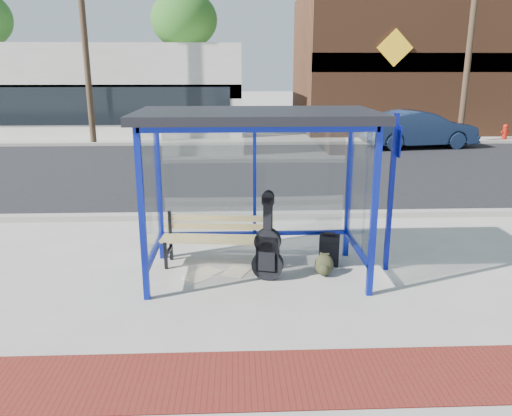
{
  "coord_description": "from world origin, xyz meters",
  "views": [
    {
      "loc": [
        -0.3,
        -6.91,
        2.99
      ],
      "look_at": [
        -0.0,
        0.2,
        0.98
      ],
      "focal_mm": 35.0,
      "sensor_mm": 36.0,
      "label": 1
    }
  ],
  "objects_px": {
    "backpack": "(324,265)",
    "fire_hydrant": "(505,132)",
    "suitcase": "(329,250)",
    "guitar_bag": "(268,250)",
    "parked_car": "(419,129)",
    "bench": "(217,236)"
  },
  "relations": [
    {
      "from": "parked_car",
      "to": "bench",
      "type": "bearing_deg",
      "value": 139.67
    },
    {
      "from": "backpack",
      "to": "guitar_bag",
      "type": "bearing_deg",
      "value": -161.6
    },
    {
      "from": "guitar_bag",
      "to": "backpack",
      "type": "xyz_separation_m",
      "value": [
        0.85,
        0.11,
        -0.3
      ]
    },
    {
      "from": "guitar_bag",
      "to": "fire_hydrant",
      "type": "relative_size",
      "value": 1.71
    },
    {
      "from": "backpack",
      "to": "bench",
      "type": "bearing_deg",
      "value": 173.05
    },
    {
      "from": "bench",
      "to": "fire_hydrant",
      "type": "relative_size",
      "value": 2.41
    },
    {
      "from": "backpack",
      "to": "parked_car",
      "type": "bearing_deg",
      "value": 75.76
    },
    {
      "from": "bench",
      "to": "guitar_bag",
      "type": "distance_m",
      "value": 0.98
    },
    {
      "from": "suitcase",
      "to": "fire_hydrant",
      "type": "relative_size",
      "value": 0.73
    },
    {
      "from": "suitcase",
      "to": "fire_hydrant",
      "type": "xyz_separation_m",
      "value": [
        9.84,
        13.21,
        0.15
      ]
    },
    {
      "from": "guitar_bag",
      "to": "fire_hydrant",
      "type": "distance_m",
      "value": 17.48
    },
    {
      "from": "guitar_bag",
      "to": "parked_car",
      "type": "distance_m",
      "value": 13.92
    },
    {
      "from": "bench",
      "to": "guitar_bag",
      "type": "bearing_deg",
      "value": -34.52
    },
    {
      "from": "suitcase",
      "to": "guitar_bag",
      "type": "bearing_deg",
      "value": -138.62
    },
    {
      "from": "backpack",
      "to": "fire_hydrant",
      "type": "distance_m",
      "value": 16.88
    },
    {
      "from": "backpack",
      "to": "fire_hydrant",
      "type": "bearing_deg",
      "value": 64.96
    },
    {
      "from": "suitcase",
      "to": "backpack",
      "type": "distance_m",
      "value": 0.44
    },
    {
      "from": "bench",
      "to": "fire_hydrant",
      "type": "distance_m",
      "value": 17.47
    },
    {
      "from": "guitar_bag",
      "to": "parked_car",
      "type": "bearing_deg",
      "value": 75.77
    },
    {
      "from": "backpack",
      "to": "fire_hydrant",
      "type": "relative_size",
      "value": 0.45
    },
    {
      "from": "suitcase",
      "to": "fire_hydrant",
      "type": "distance_m",
      "value": 16.47
    },
    {
      "from": "bench",
      "to": "backpack",
      "type": "xyz_separation_m",
      "value": [
        1.59,
        -0.52,
        -0.3
      ]
    }
  ]
}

